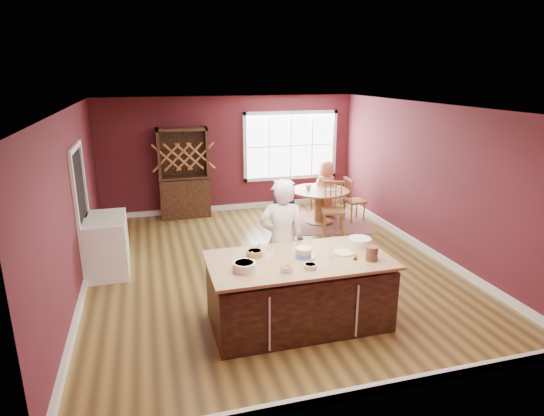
# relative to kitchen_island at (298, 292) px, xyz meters

# --- Properties ---
(room_shell) EXTENTS (7.00, 7.00, 7.00)m
(room_shell) POSITION_rel_kitchen_island_xyz_m (0.12, 1.91, 0.91)
(room_shell) COLOR olive
(room_shell) RESTS_ON ground
(window) EXTENTS (2.36, 0.10, 1.66)m
(window) POSITION_rel_kitchen_island_xyz_m (1.62, 5.38, 1.06)
(window) COLOR white
(window) RESTS_ON room_shell
(doorway) EXTENTS (0.08, 1.26, 2.13)m
(doorway) POSITION_rel_kitchen_island_xyz_m (-2.85, 2.51, 0.59)
(doorway) COLOR white
(doorway) RESTS_ON room_shell
(kitchen_island) EXTENTS (2.34, 1.23, 0.92)m
(kitchen_island) POSITION_rel_kitchen_island_xyz_m (0.00, 0.00, 0.00)
(kitchen_island) COLOR black
(kitchen_island) RESTS_ON ground
(dining_table) EXTENTS (1.28, 1.28, 0.75)m
(dining_table) POSITION_rel_kitchen_island_xyz_m (1.81, 3.87, 0.10)
(dining_table) COLOR brown
(dining_table) RESTS_ON ground
(baker) EXTENTS (0.73, 0.56, 1.81)m
(baker) POSITION_rel_kitchen_island_xyz_m (-0.01, 0.72, 0.47)
(baker) COLOR silver
(baker) RESTS_ON ground
(layer_cake) EXTENTS (0.30, 0.30, 0.12)m
(layer_cake) POSITION_rel_kitchen_island_xyz_m (0.07, 0.04, 0.54)
(layer_cake) COLOR silver
(layer_cake) RESTS_ON kitchen_island
(bowl_blue) EXTENTS (0.28, 0.28, 0.11)m
(bowl_blue) POSITION_rel_kitchen_island_xyz_m (-0.76, -0.17, 0.54)
(bowl_blue) COLOR white
(bowl_blue) RESTS_ON kitchen_island
(bowl_yellow) EXTENTS (0.21, 0.21, 0.08)m
(bowl_yellow) POSITION_rel_kitchen_island_xyz_m (-0.53, 0.23, 0.52)
(bowl_yellow) COLOR #A58447
(bowl_yellow) RESTS_ON kitchen_island
(bowl_pink) EXTENTS (0.15, 0.15, 0.06)m
(bowl_pink) POSITION_rel_kitchen_island_xyz_m (-0.28, -0.33, 0.51)
(bowl_pink) COLOR silver
(bowl_pink) RESTS_ON kitchen_island
(bowl_olive) EXTENTS (0.16, 0.16, 0.06)m
(bowl_olive) POSITION_rel_kitchen_island_xyz_m (0.03, -0.33, 0.51)
(bowl_olive) COLOR beige
(bowl_olive) RESTS_ON kitchen_island
(drinking_glass) EXTENTS (0.08, 0.08, 0.16)m
(drinking_glass) POSITION_rel_kitchen_island_xyz_m (0.42, -0.09, 0.56)
(drinking_glass) COLOR white
(drinking_glass) RESTS_ON kitchen_island
(dinner_plate) EXTENTS (0.26, 0.26, 0.02)m
(dinner_plate) POSITION_rel_kitchen_island_xyz_m (0.62, 0.01, 0.49)
(dinner_plate) COLOR beige
(dinner_plate) RESTS_ON kitchen_island
(white_tub) EXTENTS (0.31, 0.31, 0.11)m
(white_tub) POSITION_rel_kitchen_island_xyz_m (0.95, 0.21, 0.54)
(white_tub) COLOR silver
(white_tub) RESTS_ON kitchen_island
(stoneware_crock) EXTENTS (0.15, 0.15, 0.19)m
(stoneware_crock) POSITION_rel_kitchen_island_xyz_m (0.87, -0.30, 0.57)
(stoneware_crock) COLOR brown
(stoneware_crock) RESTS_ON kitchen_island
(toy_figurine) EXTENTS (0.05, 0.05, 0.09)m
(toy_figurine) POSITION_rel_kitchen_island_xyz_m (0.67, -0.24, 0.52)
(toy_figurine) COLOR yellow
(toy_figurine) RESTS_ON kitchen_island
(rug) EXTENTS (2.41, 2.03, 0.01)m
(rug) POSITION_rel_kitchen_island_xyz_m (1.81, 3.87, -0.43)
(rug) COLOR brown
(rug) RESTS_ON ground
(chair_east) EXTENTS (0.43, 0.45, 1.00)m
(chair_east) POSITION_rel_kitchen_island_xyz_m (2.62, 3.80, 0.06)
(chair_east) COLOR brown
(chair_east) RESTS_ON ground
(chair_south) EXTENTS (0.57, 0.56, 1.09)m
(chair_south) POSITION_rel_kitchen_island_xyz_m (1.82, 3.11, 0.11)
(chair_south) COLOR brown
(chair_south) RESTS_ON ground
(chair_north) EXTENTS (0.52, 0.50, 1.05)m
(chair_north) POSITION_rel_kitchen_island_xyz_m (2.18, 4.70, 0.08)
(chair_north) COLOR olive
(chair_north) RESTS_ON ground
(seated_woman) EXTENTS (0.72, 0.57, 1.29)m
(seated_woman) POSITION_rel_kitchen_island_xyz_m (2.14, 4.33, 0.21)
(seated_woman) COLOR #CB7B56
(seated_woman) RESTS_ON ground
(high_chair) EXTENTS (0.42, 0.42, 0.97)m
(high_chair) POSITION_rel_kitchen_island_xyz_m (1.05, 4.10, 0.04)
(high_chair) COLOR #1F2645
(high_chair) RESTS_ON ground
(toddler) EXTENTS (0.18, 0.14, 0.26)m
(toddler) POSITION_rel_kitchen_island_xyz_m (1.06, 4.22, 0.37)
(toddler) COLOR #8CA5BF
(toddler) RESTS_ON high_chair
(table_plate) EXTENTS (0.21, 0.21, 0.02)m
(table_plate) POSITION_rel_kitchen_island_xyz_m (2.03, 3.79, 0.32)
(table_plate) COLOR beige
(table_plate) RESTS_ON dining_table
(table_cup) EXTENTS (0.13, 0.13, 0.09)m
(table_cup) POSITION_rel_kitchen_island_xyz_m (1.58, 3.98, 0.36)
(table_cup) COLOR beige
(table_cup) RESTS_ON dining_table
(hutch) EXTENTS (1.11, 0.46, 2.04)m
(hutch) POSITION_rel_kitchen_island_xyz_m (-1.00, 5.13, 0.58)
(hutch) COLOR black
(hutch) RESTS_ON ground
(washer) EXTENTS (0.65, 0.62, 0.94)m
(washer) POSITION_rel_kitchen_island_xyz_m (-2.52, 2.19, 0.03)
(washer) COLOR silver
(washer) RESTS_ON ground
(dryer) EXTENTS (0.61, 0.59, 0.89)m
(dryer) POSITION_rel_kitchen_island_xyz_m (-2.52, 2.83, 0.01)
(dryer) COLOR white
(dryer) RESTS_ON ground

